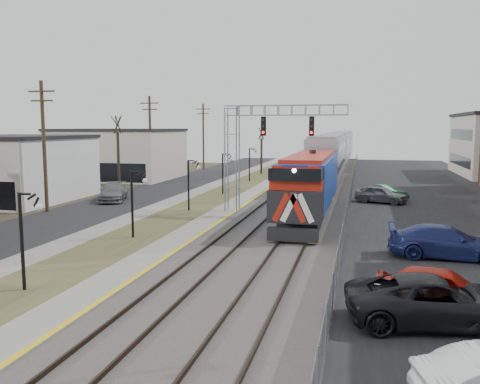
% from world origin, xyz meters
% --- Properties ---
extents(street_west, '(7.00, 120.00, 0.04)m').
position_xyz_m(street_west, '(-11.50, 35.00, 0.02)').
color(street_west, black).
rests_on(street_west, ground).
extents(sidewalk, '(2.00, 120.00, 0.08)m').
position_xyz_m(sidewalk, '(-7.00, 35.00, 0.04)').
color(sidewalk, gray).
rests_on(sidewalk, ground).
extents(grass_median, '(4.00, 120.00, 0.06)m').
position_xyz_m(grass_median, '(-4.00, 35.00, 0.03)').
color(grass_median, '#444726').
rests_on(grass_median, ground).
extents(platform, '(2.00, 120.00, 0.24)m').
position_xyz_m(platform, '(-1.00, 35.00, 0.12)').
color(platform, gray).
rests_on(platform, ground).
extents(ballast_bed, '(8.00, 120.00, 0.20)m').
position_xyz_m(ballast_bed, '(4.00, 35.00, 0.10)').
color(ballast_bed, '#595651').
rests_on(ballast_bed, ground).
extents(parking_lot, '(16.00, 120.00, 0.04)m').
position_xyz_m(parking_lot, '(16.00, 35.00, 0.02)').
color(parking_lot, black).
rests_on(parking_lot, ground).
extents(platform_edge, '(0.24, 120.00, 0.01)m').
position_xyz_m(platform_edge, '(-0.12, 35.00, 0.24)').
color(platform_edge, gold).
rests_on(platform_edge, platform).
extents(track_near, '(1.58, 120.00, 0.15)m').
position_xyz_m(track_near, '(2.00, 35.00, 0.28)').
color(track_near, '#2D2119').
rests_on(track_near, ballast_bed).
extents(track_far, '(1.58, 120.00, 0.15)m').
position_xyz_m(track_far, '(5.50, 35.00, 0.28)').
color(track_far, '#2D2119').
rests_on(track_far, ballast_bed).
extents(train, '(3.00, 85.85, 5.33)m').
position_xyz_m(train, '(5.50, 62.37, 2.92)').
color(train, '#153CB2').
rests_on(train, ground).
extents(signal_gantry, '(9.00, 1.07, 8.15)m').
position_xyz_m(signal_gantry, '(1.22, 27.99, 5.59)').
color(signal_gantry, gray).
rests_on(signal_gantry, ground).
extents(lampposts, '(0.14, 62.14, 4.00)m').
position_xyz_m(lampposts, '(-4.00, 18.29, 2.00)').
color(lampposts, black).
rests_on(lampposts, ground).
extents(utility_poles, '(0.28, 80.28, 10.00)m').
position_xyz_m(utility_poles, '(-14.50, 25.00, 5.00)').
color(utility_poles, '#4C3823').
rests_on(utility_poles, ground).
extents(fence, '(0.04, 120.00, 1.60)m').
position_xyz_m(fence, '(8.20, 35.00, 0.80)').
color(fence, gray).
rests_on(fence, ground).
extents(bare_trees, '(12.30, 42.30, 5.95)m').
position_xyz_m(bare_trees, '(-12.66, 38.91, 2.70)').
color(bare_trees, '#382D23').
rests_on(bare_trees, ground).
extents(car_lot_a, '(4.77, 2.35, 1.57)m').
position_xyz_m(car_lot_a, '(11.95, 9.53, 0.78)').
color(car_lot_a, red).
rests_on(car_lot_a, ground).
extents(car_lot_c, '(6.21, 3.63, 1.62)m').
position_xyz_m(car_lot_c, '(11.56, 8.05, 0.81)').
color(car_lot_c, black).
rests_on(car_lot_c, ground).
extents(car_lot_d, '(5.64, 2.37, 1.63)m').
position_xyz_m(car_lot_d, '(13.27, 17.34, 0.81)').
color(car_lot_d, navy).
rests_on(car_lot_d, ground).
extents(car_lot_e, '(4.69, 3.16, 1.48)m').
position_xyz_m(car_lot_e, '(10.76, 35.74, 0.74)').
color(car_lot_e, slate).
rests_on(car_lot_e, ground).
extents(car_lot_f, '(4.24, 2.93, 1.33)m').
position_xyz_m(car_lot_f, '(11.16, 37.72, 0.66)').
color(car_lot_f, '#0D4324').
rests_on(car_lot_f, ground).
extents(car_street_b, '(3.72, 5.63, 1.52)m').
position_xyz_m(car_street_b, '(-12.31, 31.52, 0.76)').
color(car_street_b, slate).
rests_on(car_street_b, ground).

